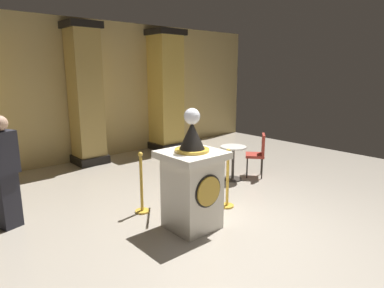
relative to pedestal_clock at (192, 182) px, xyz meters
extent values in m
plane|color=#9E9384|center=(0.39, -0.27, -0.71)|extent=(12.05, 12.05, 0.00)
cube|color=tan|center=(0.39, 4.85, 1.08)|extent=(12.05, 0.16, 3.58)
cube|color=silver|center=(0.00, 0.00, -0.17)|extent=(0.67, 0.67, 1.08)
cube|color=silver|center=(0.00, 0.00, 0.42)|extent=(0.84, 0.84, 0.10)
cylinder|color=gold|center=(0.00, -0.35, -0.04)|extent=(0.43, 0.03, 0.43)
cylinder|color=black|center=(0.00, -0.34, -0.04)|extent=(0.48, 0.01, 0.48)
cylinder|color=gold|center=(0.00, 0.00, 0.49)|extent=(0.50, 0.50, 0.04)
cone|color=black|center=(0.00, 0.00, 0.70)|extent=(0.37, 0.37, 0.40)
cylinder|color=gold|center=(0.00, 0.00, 0.89)|extent=(0.03, 0.03, 0.06)
sphere|color=silver|center=(0.00, 0.00, 0.98)|extent=(0.23, 0.23, 0.23)
cylinder|color=gold|center=(0.96, 0.17, -0.70)|extent=(0.24, 0.24, 0.03)
cylinder|color=gold|center=(0.96, 0.17, -0.23)|extent=(0.05, 0.05, 0.96)
sphere|color=gold|center=(0.96, 0.17, 0.29)|extent=(0.08, 0.08, 0.08)
cylinder|color=gold|center=(-0.27, 0.96, -0.70)|extent=(0.24, 0.24, 0.03)
cylinder|color=gold|center=(-0.27, 0.96, -0.23)|extent=(0.05, 0.05, 0.96)
sphere|color=gold|center=(-0.27, 0.96, 0.29)|extent=(0.08, 0.08, 0.08)
cylinder|color=black|center=(0.65, 0.37, 0.08)|extent=(0.43, 0.64, 0.21)
cylinder|color=black|center=(0.04, 0.76, 0.08)|extent=(0.43, 0.64, 0.21)
sphere|color=black|center=(0.34, 0.56, -0.01)|extent=(0.04, 0.04, 0.04)
cube|color=black|center=(2.85, 4.41, -0.61)|extent=(0.89, 0.89, 0.20)
cube|color=gold|center=(2.85, 4.41, 1.01)|extent=(0.78, 0.78, 3.43)
cube|color=black|center=(2.85, 4.41, 2.64)|extent=(0.93, 0.93, 0.16)
cube|color=black|center=(0.39, 4.41, -0.61)|extent=(0.76, 0.76, 0.20)
cube|color=tan|center=(0.39, 4.41, 1.01)|extent=(0.66, 0.66, 3.43)
cube|color=black|center=(0.39, 4.41, 2.64)|extent=(0.79, 0.79, 0.16)
cube|color=#26262D|center=(-2.05, 1.80, -0.29)|extent=(0.32, 0.26, 0.84)
cube|color=#26262D|center=(-2.05, 1.80, 0.45)|extent=(0.41, 0.32, 0.63)
cylinder|color=#332D28|center=(2.12, 1.08, -0.70)|extent=(0.39, 0.39, 0.03)
cylinder|color=#332D28|center=(2.12, 1.08, -0.35)|extent=(0.06, 0.06, 0.73)
cylinder|color=silver|center=(2.12, 1.08, 0.01)|extent=(0.55, 0.55, 0.03)
cylinder|color=black|center=(2.69, 1.16, -0.49)|extent=(0.03, 0.03, 0.45)
cylinder|color=black|center=(2.45, 0.96, -0.49)|extent=(0.03, 0.03, 0.45)
cylinder|color=black|center=(2.90, 0.91, -0.49)|extent=(0.03, 0.03, 0.45)
cylinder|color=black|center=(2.65, 0.71, -0.49)|extent=(0.03, 0.03, 0.45)
cube|color=maroon|center=(2.67, 0.93, -0.23)|extent=(0.56, 0.56, 0.06)
cube|color=maroon|center=(2.78, 0.80, 0.02)|extent=(0.34, 0.29, 0.45)
camera|label=1|loc=(-3.07, -3.48, 1.62)|focal=31.10mm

